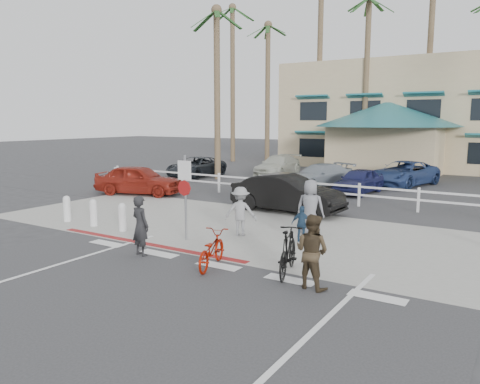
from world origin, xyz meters
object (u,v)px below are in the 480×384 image
Objects in this scene: sign_post at (185,193)px; car_red_compact at (139,180)px; bike_red at (211,250)px; car_white_sedan at (287,193)px; bike_black at (288,251)px.

sign_post reaches higher than car_red_compact.
bike_red is (2.20, -1.76, -1.00)m from sign_post.
car_red_compact is at bearing 93.39° from car_white_sedan.
car_white_sedan is at bearing 83.55° from sign_post.
car_white_sedan reaches higher than car_red_compact.
sign_post reaches higher than car_white_sedan.
sign_post is 2.99m from bike_red.
car_white_sedan is at bearing -78.97° from bike_black.
bike_red is 0.91× the size of bike_black.
sign_post is 0.67× the size of car_red_compact.
bike_red is 12.30m from car_red_compact.
car_red_compact is at bearing 142.59° from sign_post.
car_white_sedan is at bearing -107.20° from car_red_compact.
bike_black is at bearing -137.47° from car_red_compact.
bike_red is 7.57m from car_white_sedan.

